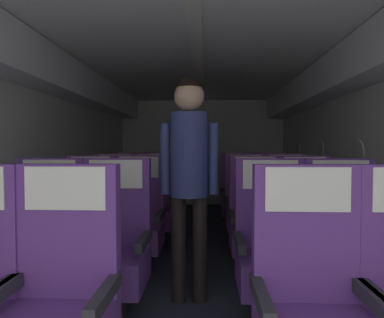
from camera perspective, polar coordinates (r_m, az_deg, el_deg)
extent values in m
cube|color=#2D3342|center=(3.64, 0.87, -16.63)|extent=(3.49, 7.13, 0.02)
cube|color=silver|center=(3.86, -24.28, 0.42)|extent=(0.08, 6.73, 2.12)
cube|color=silver|center=(3.78, 26.66, 0.35)|extent=(0.08, 6.73, 2.12)
cube|color=silver|center=(3.58, 0.89, 17.61)|extent=(3.37, 6.73, 0.06)
cube|color=silver|center=(6.83, 1.70, 1.20)|extent=(3.37, 0.06, 2.12)
cube|color=silver|center=(3.85, -21.61, 13.01)|extent=(0.34, 6.46, 0.36)
cube|color=silver|center=(3.77, 23.88, 13.20)|extent=(0.34, 6.46, 0.36)
cube|color=white|center=(3.57, 0.89, 16.99)|extent=(0.12, 6.06, 0.02)
cylinder|color=white|center=(3.76, 26.04, 1.00)|extent=(0.01, 0.26, 0.26)
cylinder|color=white|center=(4.81, 20.71, 1.25)|extent=(0.01, 0.26, 0.26)
cylinder|color=white|center=(5.89, 17.30, 1.40)|extent=(0.01, 0.26, 0.26)
cube|color=#5B3384|center=(1.75, -19.84, -11.12)|extent=(0.47, 0.08, 0.63)
cube|color=#28282D|center=(1.57, -14.41, -21.19)|extent=(0.05, 0.39, 0.06)
cube|color=#28282D|center=(1.75, -29.56, -18.93)|extent=(0.05, 0.39, 0.06)
cube|color=silver|center=(1.67, -20.52, -4.63)|extent=(0.38, 0.01, 0.20)
cube|color=#28282D|center=(1.67, 28.84, -19.93)|extent=(0.05, 0.39, 0.06)
cube|color=#5B3384|center=(1.69, 18.33, -11.58)|extent=(0.47, 0.08, 0.63)
cube|color=#28282D|center=(1.66, 28.19, -20.06)|extent=(0.05, 0.39, 0.06)
cube|color=#28282D|center=(1.53, 11.56, -21.78)|extent=(0.05, 0.39, 0.06)
cube|color=silver|center=(1.61, 18.85, -4.87)|extent=(0.38, 0.01, 0.20)
cube|color=#38383D|center=(2.68, -23.98, -21.02)|extent=(0.17, 0.17, 0.22)
cube|color=#5B3384|center=(2.60, -24.05, -16.51)|extent=(0.47, 0.47, 0.22)
cube|color=#5B3384|center=(2.67, -22.33, -6.62)|extent=(0.47, 0.08, 0.63)
cube|color=#28282D|center=(2.46, -19.28, -12.67)|extent=(0.05, 0.39, 0.06)
cube|color=#28282D|center=(2.65, -28.57, -11.70)|extent=(0.05, 0.39, 0.06)
cube|color=silver|center=(2.61, -22.81, -2.32)|extent=(0.38, 0.01, 0.20)
cube|color=#38383D|center=(2.53, -13.45, -22.40)|extent=(0.17, 0.17, 0.22)
cube|color=#5B3384|center=(2.44, -13.49, -17.64)|extent=(0.47, 0.47, 0.22)
cube|color=#5B3384|center=(2.52, -12.36, -7.04)|extent=(0.47, 0.08, 0.63)
cube|color=#28282D|center=(2.33, -8.04, -13.37)|extent=(0.05, 0.39, 0.06)
cube|color=#28282D|center=(2.45, -18.74, -12.68)|extent=(0.05, 0.39, 0.06)
cube|color=silver|center=(2.45, -12.67, -2.49)|extent=(0.38, 0.01, 0.20)
cube|color=#38383D|center=(2.61, 24.60, -21.69)|extent=(0.17, 0.17, 0.22)
cube|color=#5B3384|center=(2.53, 24.67, -17.07)|extent=(0.47, 0.47, 0.22)
cube|color=#5B3384|center=(2.60, 23.21, -6.86)|extent=(0.47, 0.08, 0.63)
cube|color=#28282D|center=(2.56, 29.53, -12.20)|extent=(0.05, 0.39, 0.06)
cube|color=#28282D|center=(2.40, 19.60, -13.04)|extent=(0.05, 0.39, 0.06)
cube|color=silver|center=(2.54, 23.64, -2.45)|extent=(0.38, 0.01, 0.20)
cube|color=#38383D|center=(2.49, 13.50, -22.77)|extent=(0.17, 0.17, 0.22)
cube|color=#5B3384|center=(2.41, 13.54, -17.95)|extent=(0.47, 0.47, 0.22)
cube|color=#5B3384|center=(2.48, 12.77, -7.17)|extent=(0.47, 0.08, 0.63)
cube|color=#28282D|center=(2.40, 19.03, -13.04)|extent=(0.05, 0.39, 0.06)
cube|color=#28282D|center=(2.31, 7.92, -13.50)|extent=(0.05, 0.39, 0.06)
cube|color=silver|center=(2.41, 13.00, -2.55)|extent=(0.38, 0.01, 0.20)
cube|color=#38383D|center=(3.40, -17.30, -15.94)|extent=(0.17, 0.17, 0.22)
cube|color=#753D8E|center=(3.34, -17.34, -12.30)|extent=(0.47, 0.47, 0.22)
cube|color=#753D8E|center=(3.44, -16.33, -4.66)|extent=(0.47, 0.08, 0.63)
cube|color=#28282D|center=(3.22, -13.55, -9.11)|extent=(0.05, 0.39, 0.06)
cube|color=#28282D|center=(3.37, -21.03, -8.68)|extent=(0.05, 0.39, 0.06)
cube|color=silver|center=(3.38, -16.61, -1.30)|extent=(0.38, 0.01, 0.20)
cube|color=#38383D|center=(3.30, -9.36, -16.44)|extent=(0.17, 0.17, 0.22)
cube|color=#753D8E|center=(3.23, -9.39, -12.70)|extent=(0.47, 0.47, 0.22)
cube|color=#753D8E|center=(3.34, -8.75, -4.80)|extent=(0.47, 0.08, 0.63)
cube|color=#28282D|center=(3.15, -5.33, -9.32)|extent=(0.05, 0.39, 0.06)
cube|color=#28282D|center=(3.24, -13.37, -9.04)|extent=(0.05, 0.39, 0.06)
cube|color=silver|center=(3.28, -8.92, -1.34)|extent=(0.38, 0.01, 0.20)
cube|color=#38383D|center=(3.34, 18.94, -16.30)|extent=(0.17, 0.17, 0.22)
cube|color=#753D8E|center=(3.27, 18.98, -12.60)|extent=(0.47, 0.47, 0.22)
cube|color=#753D8E|center=(3.38, 18.14, -4.80)|extent=(0.47, 0.08, 0.63)
cube|color=#28282D|center=(3.30, 22.84, -8.95)|extent=(0.05, 0.39, 0.06)
cube|color=#28282D|center=(3.17, 15.05, -9.30)|extent=(0.05, 0.39, 0.06)
cube|color=silver|center=(3.31, 18.39, -1.38)|extent=(0.38, 0.01, 0.20)
cube|color=#38383D|center=(3.24, 10.80, -16.75)|extent=(0.17, 0.17, 0.22)
cube|color=#753D8E|center=(3.18, 10.83, -12.96)|extent=(0.47, 0.47, 0.22)
cube|color=#753D8E|center=(3.29, 10.39, -4.91)|extent=(0.47, 0.08, 0.63)
cube|color=#28282D|center=(3.17, 14.94, -9.29)|extent=(0.05, 0.39, 0.06)
cube|color=#28282D|center=(3.11, 6.67, -9.47)|extent=(0.05, 0.39, 0.06)
cube|color=silver|center=(3.22, 10.53, -1.41)|extent=(0.38, 0.01, 0.20)
cube|color=#38383D|center=(4.16, -13.33, -12.54)|extent=(0.17, 0.17, 0.22)
cube|color=#753D8E|center=(4.11, -13.35, -9.54)|extent=(0.47, 0.47, 0.22)
cube|color=#753D8E|center=(4.23, -12.69, -3.39)|extent=(0.47, 0.08, 0.63)
cube|color=#28282D|center=(4.02, -10.26, -6.87)|extent=(0.05, 0.39, 0.06)
cube|color=#28282D|center=(4.15, -16.40, -6.65)|extent=(0.05, 0.39, 0.06)
cube|color=silver|center=(4.18, -12.87, -0.66)|extent=(0.38, 0.01, 0.20)
cube|color=#38383D|center=(4.08, -6.74, -12.80)|extent=(0.17, 0.17, 0.22)
cube|color=#753D8E|center=(4.03, -6.75, -9.74)|extent=(0.47, 0.47, 0.22)
cube|color=#753D8E|center=(4.15, -6.35, -3.45)|extent=(0.47, 0.08, 0.63)
cube|color=#28282D|center=(3.96, -3.51, -6.97)|extent=(0.05, 0.39, 0.06)
cube|color=#28282D|center=(4.04, -9.95, -6.84)|extent=(0.05, 0.39, 0.06)
cube|color=silver|center=(4.09, -6.46, -0.67)|extent=(0.38, 0.01, 0.20)
cube|color=#38383D|center=(4.13, 15.73, -12.69)|extent=(0.17, 0.17, 0.22)
cube|color=#753D8E|center=(4.08, 15.76, -9.66)|extent=(0.47, 0.47, 0.22)
cube|color=#753D8E|center=(4.20, 15.21, -3.45)|extent=(0.47, 0.08, 0.63)
cube|color=#28282D|center=(4.10, 18.88, -6.78)|extent=(0.05, 0.39, 0.06)
cube|color=#28282D|center=(4.00, 12.61, -6.94)|extent=(0.05, 0.39, 0.06)
cube|color=silver|center=(4.14, 15.38, -0.70)|extent=(0.38, 0.01, 0.20)
cube|color=#38383D|center=(4.05, 9.10, -12.91)|extent=(0.17, 0.17, 0.22)
cube|color=#753D8E|center=(4.00, 9.12, -9.84)|extent=(0.47, 0.47, 0.22)
cube|color=#753D8E|center=(4.13, 8.85, -3.50)|extent=(0.47, 0.08, 0.63)
cube|color=#28282D|center=(4.00, 12.38, -6.94)|extent=(0.05, 0.39, 0.06)
cube|color=#28282D|center=(3.95, 5.85, -7.02)|extent=(0.05, 0.39, 0.06)
cube|color=silver|center=(4.07, 8.93, -0.70)|extent=(0.38, 0.01, 0.20)
cube|color=#38383D|center=(4.97, -10.62, -10.14)|extent=(0.17, 0.17, 0.22)
cube|color=#753D8E|center=(4.93, -10.63, -7.61)|extent=(0.47, 0.47, 0.22)
cube|color=#753D8E|center=(5.06, -10.17, -2.50)|extent=(0.47, 0.08, 0.63)
cube|color=#28282D|center=(4.85, -8.04, -5.34)|extent=(0.05, 0.39, 0.06)
cube|color=#28282D|center=(4.95, -13.21, -5.22)|extent=(0.05, 0.39, 0.06)
cube|color=silver|center=(5.00, -10.30, -0.21)|extent=(0.38, 0.01, 0.20)
cube|color=#38383D|center=(4.88, -5.25, -10.32)|extent=(0.17, 0.17, 0.22)
cube|color=#753D8E|center=(4.84, -5.26, -7.75)|extent=(0.47, 0.47, 0.22)
cube|color=#753D8E|center=(4.98, -4.97, -2.55)|extent=(0.47, 0.08, 0.63)
cube|color=#28282D|center=(4.79, -2.57, -5.42)|extent=(0.05, 0.39, 0.06)
cube|color=#28282D|center=(4.85, -7.92, -5.34)|extent=(0.05, 0.39, 0.06)
cube|color=silver|center=(4.92, -5.05, -0.22)|extent=(0.38, 0.01, 0.20)
cube|color=#38383D|center=(4.94, 13.46, -10.23)|extent=(0.17, 0.17, 0.22)
cube|color=#753D8E|center=(4.90, 13.49, -7.69)|extent=(0.47, 0.47, 0.22)
cube|color=#753D8E|center=(5.03, 13.11, -2.54)|extent=(0.47, 0.08, 0.63)
cube|color=#28282D|center=(4.91, 16.10, -5.30)|extent=(0.05, 0.39, 0.06)
cube|color=#28282D|center=(4.83, 10.86, -5.39)|extent=(0.05, 0.39, 0.06)
cube|color=silver|center=(4.97, 13.23, -0.24)|extent=(0.38, 0.01, 0.20)
cube|color=#38383D|center=(4.85, 7.88, -10.42)|extent=(0.17, 0.17, 0.22)
cube|color=#753D8E|center=(4.81, 7.89, -7.83)|extent=(0.47, 0.47, 0.22)
cube|color=#753D8E|center=(4.94, 7.71, -2.59)|extent=(0.47, 0.08, 0.63)
cube|color=#28282D|center=(4.80, 10.60, -5.43)|extent=(0.05, 0.39, 0.06)
cube|color=#28282D|center=(4.76, 5.18, -5.47)|extent=(0.05, 0.39, 0.06)
cube|color=silver|center=(4.89, 7.76, -0.25)|extent=(0.38, 0.01, 0.20)
cylinder|color=black|center=(2.63, -2.27, -14.77)|extent=(0.11, 0.11, 0.79)
cylinder|color=black|center=(2.62, 1.34, -14.82)|extent=(0.11, 0.11, 0.79)
cylinder|color=navy|center=(2.51, -0.47, 0.72)|extent=(0.28, 0.28, 0.62)
cylinder|color=navy|center=(2.53, -4.55, 0.03)|extent=(0.07, 0.07, 0.52)
cylinder|color=navy|center=(2.51, 3.63, 0.01)|extent=(0.07, 0.07, 0.52)
sphere|color=tan|center=(2.54, -0.48, 10.48)|extent=(0.22, 0.22, 0.22)
sphere|color=black|center=(2.55, -0.48, 11.48)|extent=(0.19, 0.19, 0.19)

